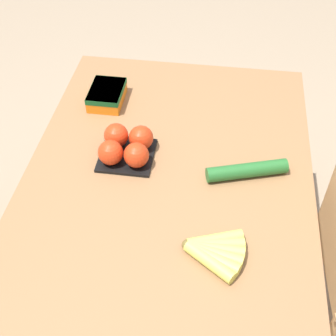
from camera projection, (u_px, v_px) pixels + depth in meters
The scene contains 6 objects.
ground_plane at pixel (168, 294), 2.00m from camera, with size 12.00×12.00×0.00m, color gray.
dining_table at pixel (168, 195), 1.55m from camera, with size 1.29×0.91×0.74m.
banana_bunch at pixel (213, 251), 1.25m from camera, with size 0.17×0.17×0.04m.
tomato_pack at pixel (126, 146), 1.51m from camera, with size 0.18×0.18×0.09m.
carrot_bag at pixel (107, 94), 1.73m from camera, with size 0.16×0.12×0.06m.
cucumber_near at pixel (247, 170), 1.46m from camera, with size 0.12×0.26×0.05m.
Camera 1 is at (1.02, 0.14, 1.80)m, focal length 50.00 mm.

